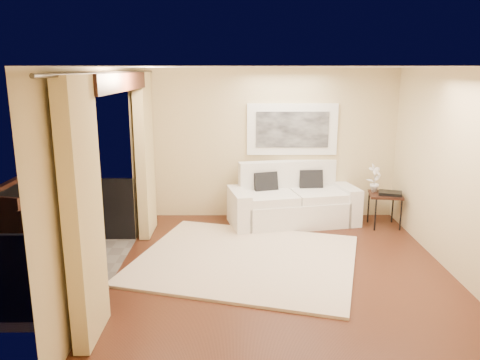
{
  "coord_description": "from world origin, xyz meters",
  "views": [
    {
      "loc": [
        -0.62,
        -5.88,
        2.68
      ],
      "look_at": [
        -0.58,
        0.95,
        1.05
      ],
      "focal_mm": 35.0,
      "sensor_mm": 36.0,
      "label": 1
    }
  ],
  "objects_px": {
    "bistro_table": "(59,235)",
    "balcony_chair_near": "(35,243)",
    "side_table": "(385,197)",
    "orchid": "(375,178)",
    "ice_bucket": "(49,218)",
    "sofa": "(292,202)",
    "balcony_chair_far": "(13,224)"
  },
  "relations": [
    {
      "from": "bistro_table",
      "to": "balcony_chair_near",
      "type": "xyz_separation_m",
      "value": [
        -0.37,
        0.12,
        -0.15
      ]
    },
    {
      "from": "side_table",
      "to": "orchid",
      "type": "relative_size",
      "value": 1.25
    },
    {
      "from": "bistro_table",
      "to": "ice_bucket",
      "type": "xyz_separation_m",
      "value": [
        -0.15,
        0.1,
        0.18
      ]
    },
    {
      "from": "sofa",
      "to": "orchid",
      "type": "distance_m",
      "value": 1.49
    },
    {
      "from": "bistro_table",
      "to": "balcony_chair_far",
      "type": "distance_m",
      "value": 1.19
    },
    {
      "from": "side_table",
      "to": "balcony_chair_far",
      "type": "distance_m",
      "value": 5.87
    },
    {
      "from": "bistro_table",
      "to": "balcony_chair_far",
      "type": "xyz_separation_m",
      "value": [
        -0.92,
        0.75,
        -0.12
      ]
    },
    {
      "from": "orchid",
      "to": "ice_bucket",
      "type": "bearing_deg",
      "value": -153.6
    },
    {
      "from": "side_table",
      "to": "orchid",
      "type": "bearing_deg",
      "value": 146.15
    },
    {
      "from": "orchid",
      "to": "sofa",
      "type": "bearing_deg",
      "value": 175.09
    },
    {
      "from": "sofa",
      "to": "balcony_chair_near",
      "type": "height_order",
      "value": "sofa"
    },
    {
      "from": "orchid",
      "to": "bistro_table",
      "type": "distance_m",
      "value": 5.18
    },
    {
      "from": "sofa",
      "to": "balcony_chair_far",
      "type": "distance_m",
      "value": 4.46
    },
    {
      "from": "bistro_table",
      "to": "balcony_chair_far",
      "type": "bearing_deg",
      "value": 140.88
    },
    {
      "from": "side_table",
      "to": "bistro_table",
      "type": "distance_m",
      "value": 5.28
    },
    {
      "from": "side_table",
      "to": "orchid",
      "type": "distance_m",
      "value": 0.37
    },
    {
      "from": "sofa",
      "to": "side_table",
      "type": "bearing_deg",
      "value": -20.4
    },
    {
      "from": "orchid",
      "to": "balcony_chair_far",
      "type": "height_order",
      "value": "orchid"
    },
    {
      "from": "orchid",
      "to": "bistro_table",
      "type": "height_order",
      "value": "orchid"
    },
    {
      "from": "bistro_table",
      "to": "ice_bucket",
      "type": "height_order",
      "value": "ice_bucket"
    },
    {
      "from": "balcony_chair_far",
      "to": "sofa",
      "type": "bearing_deg",
      "value": -139.87
    },
    {
      "from": "sofa",
      "to": "side_table",
      "type": "xyz_separation_m",
      "value": [
        1.58,
        -0.24,
        0.15
      ]
    },
    {
      "from": "side_table",
      "to": "bistro_table",
      "type": "relative_size",
      "value": 0.8
    },
    {
      "from": "sofa",
      "to": "balcony_chair_far",
      "type": "bearing_deg",
      "value": -167.87
    },
    {
      "from": "balcony_chair_far",
      "to": "balcony_chair_near",
      "type": "bearing_deg",
      "value": 147.56
    },
    {
      "from": "side_table",
      "to": "bistro_table",
      "type": "xyz_separation_m",
      "value": [
        -4.73,
        -2.32,
        0.17
      ]
    },
    {
      "from": "balcony_chair_far",
      "to": "ice_bucket",
      "type": "height_order",
      "value": "balcony_chair_far"
    },
    {
      "from": "side_table",
      "to": "balcony_chair_far",
      "type": "relative_size",
      "value": 0.62
    },
    {
      "from": "balcony_chair_far",
      "to": "orchid",
      "type": "bearing_deg",
      "value": -146.72
    },
    {
      "from": "sofa",
      "to": "balcony_chair_near",
      "type": "distance_m",
      "value": 4.29
    },
    {
      "from": "ice_bucket",
      "to": "orchid",
      "type": "bearing_deg",
      "value": 26.4
    },
    {
      "from": "orchid",
      "to": "balcony_chair_near",
      "type": "bearing_deg",
      "value": -154.79
    }
  ]
}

